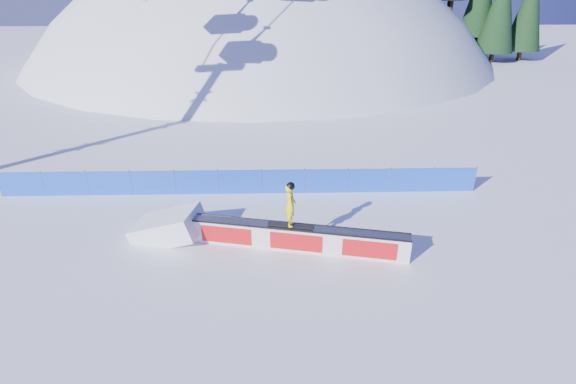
{
  "coord_description": "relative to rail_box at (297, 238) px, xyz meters",
  "views": [
    {
      "loc": [
        1.75,
        -14.42,
        9.29
      ],
      "look_at": [
        2.15,
        1.25,
        1.64
      ],
      "focal_mm": 28.0,
      "sensor_mm": 36.0,
      "label": 1
    }
  ],
  "objects": [
    {
      "name": "snowboarder",
      "position": [
        -0.25,
        0.05,
        1.36
      ],
      "size": [
        1.7,
        0.65,
        1.75
      ],
      "rotation": [
        0.0,
        0.0,
        1.61
      ],
      "color": "black",
      "rests_on": "rail_box"
    },
    {
      "name": "snow_ramp",
      "position": [
        -4.99,
        1.07,
        -0.48
      ],
      "size": [
        3.01,
        2.23,
        1.69
      ],
      "primitive_type": null,
      "rotation": [
        0.0,
        -0.31,
        -0.21
      ],
      "color": "white",
      "rests_on": "ground"
    },
    {
      "name": "rail_box",
      "position": [
        0.0,
        0.0,
        0.0
      ],
      "size": [
        8.1,
        2.26,
        0.98
      ],
      "rotation": [
        0.0,
        0.0,
        -0.21
      ],
      "color": "white",
      "rests_on": "ground"
    },
    {
      "name": "safety_fence",
      "position": [
        -2.45,
        4.76,
        0.12
      ],
      "size": [
        22.05,
        0.05,
        1.3
      ],
      "color": "blue",
      "rests_on": "ground"
    },
    {
      "name": "ground",
      "position": [
        -2.45,
        0.26,
        -0.48
      ],
      "size": [
        160.0,
        160.0,
        0.0
      ],
      "primitive_type": "plane",
      "color": "white",
      "rests_on": "ground"
    },
    {
      "name": "snow_hill",
      "position": [
        -2.45,
        42.26,
        -18.48
      ],
      "size": [
        64.0,
        64.0,
        64.0
      ],
      "color": "white",
      "rests_on": "ground"
    }
  ]
}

